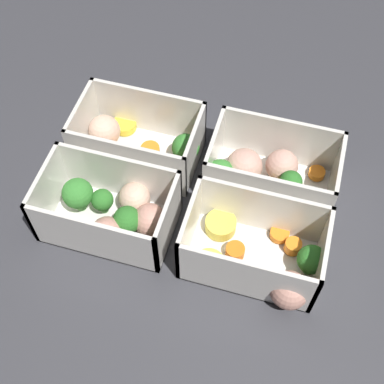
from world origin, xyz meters
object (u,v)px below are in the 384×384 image
Objects in this scene: container_near_left at (264,172)px; container_far_right at (114,211)px; container_far_left at (261,256)px; container_near_right at (138,141)px.

container_near_left is 1.01× the size of container_far_right.
container_far_left is 1.03× the size of container_far_right.
container_far_right is (0.16, 0.11, 0.00)m from container_near_left.
container_far_left is at bearing 177.34° from container_far_right.
container_near_left is 0.98× the size of container_far_left.
container_far_right is at bearing 94.03° from container_near_right.
container_near_right and container_far_left have the same top height.
container_far_left is (-0.02, 0.12, -0.00)m from container_near_left.
container_far_left and container_far_right have the same top height.
container_near_right is 0.23m from container_far_left.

